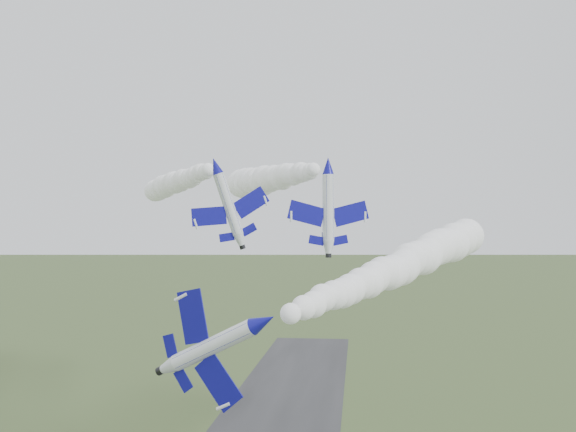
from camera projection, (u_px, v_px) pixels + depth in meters
name	position (u px, v px, depth m)	size (l,w,h in m)	color
jet_lead	(263.00, 322.00, 49.08)	(6.15, 11.73, 8.95)	white
smoke_trail_jet_lead	(408.00, 263.00, 80.85)	(5.94, 67.22, 5.94)	white
jet_pair_left	(216.00, 165.00, 77.71)	(9.34, 11.29, 3.82)	white
smoke_trail_jet_pair_left	(175.00, 183.00, 114.16)	(4.89, 70.84, 4.89)	white
jet_pair_right	(328.00, 165.00, 76.63)	(10.06, 11.51, 2.96)	white
smoke_trail_jet_pair_right	(270.00, 179.00, 108.16)	(5.95, 60.19, 5.95)	white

